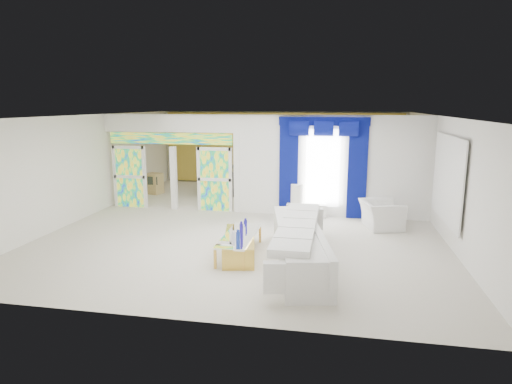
% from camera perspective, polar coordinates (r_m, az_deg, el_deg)
% --- Properties ---
extents(floor, '(12.00, 12.00, 0.00)m').
position_cam_1_polar(floor, '(12.64, -0.33, -3.78)').
color(floor, '#B7AF9E').
rests_on(floor, ground).
extents(dividing_wall, '(5.70, 0.18, 3.00)m').
position_cam_1_polar(dividing_wall, '(13.10, 9.79, 3.30)').
color(dividing_wall, white).
rests_on(dividing_wall, ground).
extents(dividing_header, '(4.30, 0.18, 0.55)m').
position_cam_1_polar(dividing_header, '(13.98, -11.22, 8.79)').
color(dividing_header, white).
rests_on(dividing_header, dividing_wall).
extents(stained_panel_left, '(0.95, 0.04, 2.00)m').
position_cam_1_polar(stained_panel_left, '(14.74, -16.11, 1.94)').
color(stained_panel_left, '#994C3F').
rests_on(stained_panel_left, ground).
extents(stained_panel_right, '(0.95, 0.04, 2.00)m').
position_cam_1_polar(stained_panel_right, '(13.70, -5.40, 1.65)').
color(stained_panel_right, '#994C3F').
rests_on(stained_panel_right, ground).
extents(stained_transom, '(4.00, 0.05, 0.35)m').
position_cam_1_polar(stained_transom, '(14.01, -11.15, 6.85)').
color(stained_transom, '#994C3F').
rests_on(stained_transom, dividing_header).
extents(window_pane, '(1.00, 0.02, 2.30)m').
position_cam_1_polar(window_pane, '(13.02, 8.67, 3.06)').
color(window_pane, white).
rests_on(window_pane, dividing_wall).
extents(blue_drape_left, '(0.55, 0.10, 2.80)m').
position_cam_1_polar(blue_drape_left, '(13.07, 4.27, 2.97)').
color(blue_drape_left, '#04104E').
rests_on(blue_drape_left, ground).
extents(blue_drape_right, '(0.55, 0.10, 2.80)m').
position_cam_1_polar(blue_drape_right, '(13.00, 13.07, 2.66)').
color(blue_drape_right, '#04104E').
rests_on(blue_drape_right, ground).
extents(blue_pelmet, '(2.60, 0.12, 0.25)m').
position_cam_1_polar(blue_pelmet, '(12.86, 8.85, 9.09)').
color(blue_pelmet, '#04104E').
rests_on(blue_pelmet, dividing_wall).
extents(wall_mirror, '(0.04, 2.70, 1.90)m').
position_cam_1_polar(wall_mirror, '(11.42, 23.75, 1.55)').
color(wall_mirror, white).
rests_on(wall_mirror, ground).
extents(gold_curtains, '(9.70, 0.12, 2.90)m').
position_cam_1_polar(gold_curtains, '(18.12, 3.24, 5.67)').
color(gold_curtains, '#AF9E2A').
rests_on(gold_curtains, ground).
extents(white_sofa, '(1.62, 4.10, 0.76)m').
position_cam_1_polar(white_sofa, '(9.32, 5.61, -7.00)').
color(white_sofa, silver).
rests_on(white_sofa, ground).
extents(coffee_table, '(1.03, 2.06, 0.44)m').
position_cam_1_polar(coffee_table, '(9.85, -2.16, -6.92)').
color(coffee_table, gold).
rests_on(coffee_table, ground).
extents(console_table, '(1.19, 0.41, 0.39)m').
position_cam_1_polar(console_table, '(13.16, 6.60, -2.37)').
color(console_table, white).
rests_on(console_table, ground).
extents(table_lamp, '(0.36, 0.36, 0.58)m').
position_cam_1_polar(table_lamp, '(13.07, 5.34, -0.25)').
color(table_lamp, silver).
rests_on(table_lamp, console_table).
extents(armchair, '(1.23, 1.33, 0.73)m').
position_cam_1_polar(armchair, '(12.33, 15.99, -2.86)').
color(armchair, silver).
rests_on(armchair, ground).
extents(grand_piano, '(1.66, 2.00, 0.91)m').
position_cam_1_polar(grand_piano, '(16.79, -3.73, 1.60)').
color(grand_piano, black).
rests_on(grand_piano, ground).
extents(piano_bench, '(0.92, 0.49, 0.29)m').
position_cam_1_polar(piano_bench, '(15.34, -5.19, -0.54)').
color(piano_bench, black).
rests_on(piano_bench, ground).
extents(tv_console, '(0.64, 0.60, 0.77)m').
position_cam_1_polar(tv_console, '(16.80, -13.12, 1.09)').
color(tv_console, '#A07550').
rests_on(tv_console, ground).
extents(chandelier, '(0.60, 0.60, 0.60)m').
position_cam_1_polar(chandelier, '(16.07, -6.17, 8.99)').
color(chandelier, gold).
rests_on(chandelier, ceiling).
extents(decanters, '(0.24, 1.18, 0.29)m').
position_cam_1_polar(decanters, '(9.72, -2.06, -5.19)').
color(decanters, '#201697').
rests_on(decanters, coffee_table).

